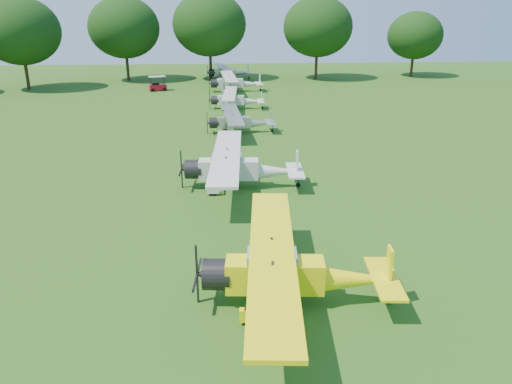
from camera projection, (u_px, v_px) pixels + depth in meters
ground at (244, 233)px, 24.80m from camera, size 160.00×160.00×0.00m
tree_belt at (322, 67)px, 22.42m from camera, size 137.36×130.27×14.52m
aircraft_2 at (290, 270)px, 18.49m from camera, size 7.64×12.17×2.39m
aircraft_3 at (238, 166)px, 30.64m from camera, size 7.62×12.14×2.39m
aircraft_4 at (239, 120)px, 44.27m from camera, size 6.14×9.76×1.92m
aircraft_5 at (235, 99)px, 54.82m from camera, size 6.13×9.76×1.92m
aircraft_6 at (234, 82)px, 65.98m from camera, size 7.21×11.47×2.26m
aircraft_7 at (228, 71)px, 77.48m from camera, size 6.95×11.01×2.16m
golf_cart at (157, 86)px, 66.95m from camera, size 2.53×1.94×1.92m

